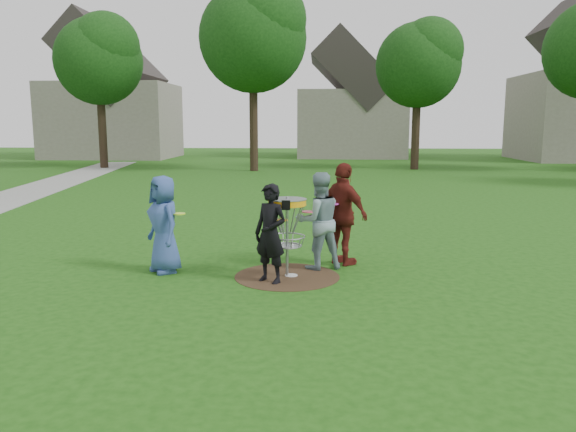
{
  "coord_description": "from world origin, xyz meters",
  "views": [
    {
      "loc": [
        0.51,
        -9.28,
        2.59
      ],
      "look_at": [
        0.0,
        0.3,
        1.0
      ],
      "focal_mm": 35.0,
      "sensor_mm": 36.0,
      "label": 1
    }
  ],
  "objects_px": {
    "player_black": "(270,234)",
    "disc_golf_basket": "(287,218)",
    "player_blue": "(164,224)",
    "player_maroon": "(343,214)",
    "player_grey": "(319,221)"
  },
  "relations": [
    {
      "from": "disc_golf_basket",
      "to": "player_black",
      "type": "bearing_deg",
      "value": -125.84
    },
    {
      "from": "player_grey",
      "to": "disc_golf_basket",
      "type": "height_order",
      "value": "player_grey"
    },
    {
      "from": "player_maroon",
      "to": "disc_golf_basket",
      "type": "xyz_separation_m",
      "value": [
        -0.98,
        -0.89,
        0.08
      ]
    },
    {
      "from": "player_black",
      "to": "disc_golf_basket",
      "type": "bearing_deg",
      "value": 87.04
    },
    {
      "from": "player_black",
      "to": "disc_golf_basket",
      "type": "height_order",
      "value": "player_black"
    },
    {
      "from": "player_grey",
      "to": "disc_golf_basket",
      "type": "distance_m",
      "value": 0.81
    },
    {
      "from": "player_maroon",
      "to": "player_grey",
      "type": "bearing_deg",
      "value": 79.94
    },
    {
      "from": "player_blue",
      "to": "player_grey",
      "type": "bearing_deg",
      "value": 58.46
    },
    {
      "from": "player_grey",
      "to": "disc_golf_basket",
      "type": "relative_size",
      "value": 1.26
    },
    {
      "from": "disc_golf_basket",
      "to": "player_maroon",
      "type": "bearing_deg",
      "value": 42.27
    },
    {
      "from": "player_black",
      "to": "player_grey",
      "type": "distance_m",
      "value": 1.22
    },
    {
      "from": "player_blue",
      "to": "player_black",
      "type": "height_order",
      "value": "player_blue"
    },
    {
      "from": "player_blue",
      "to": "disc_golf_basket",
      "type": "height_order",
      "value": "player_blue"
    },
    {
      "from": "player_black",
      "to": "player_blue",
      "type": "bearing_deg",
      "value": -163.21
    },
    {
      "from": "player_black",
      "to": "player_maroon",
      "type": "bearing_deg",
      "value": 78.05
    }
  ]
}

